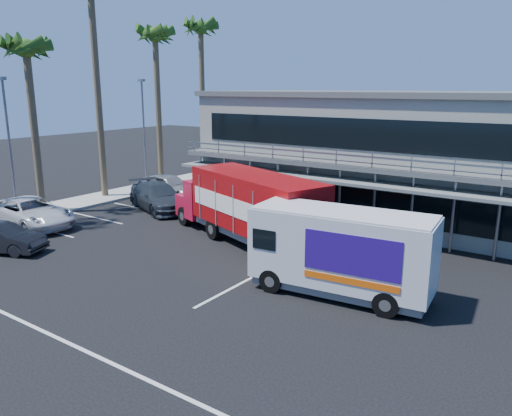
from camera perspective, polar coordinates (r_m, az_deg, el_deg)
The scene contains 15 objects.
ground at distance 20.55m, azimuth -7.58°, elevation -8.01°, with size 120.00×120.00×0.00m, color black.
building at distance 30.86m, azimuth 15.72°, elevation 5.92°, with size 22.40×12.00×7.30m.
curb_strip at distance 35.22m, azimuth -19.17°, elevation 0.66°, with size 3.00×32.00×0.16m, color #A5A399.
palm_c at distance 32.72m, azimuth -24.72°, elevation 15.39°, with size 2.80×2.80×10.75m.
palm_d at distance 36.16m, azimuth -18.32°, elevation 21.38°, with size 2.80×2.80×14.75m.
palm_e at distance 38.80m, azimuth -11.42°, elevation 17.89°, with size 2.80×2.80×12.25m.
palm_f at distance 43.14m, azimuth -6.32°, elevation 18.81°, with size 2.80×2.80×13.25m.
light_pole_near at distance 31.22m, azimuth -26.35°, elevation 6.67°, with size 0.50×0.25×8.09m.
light_pole_far at distance 37.07m, azimuth -12.68°, elevation 8.63°, with size 0.50×0.25×8.09m.
red_truck at distance 24.40m, azimuth -0.98°, elevation 0.38°, with size 10.67×5.87×3.53m.
white_van at distance 18.54m, azimuth 9.69°, elevation -4.90°, with size 6.80×2.93×3.22m.
parked_car_b at distance 26.20m, azimuth -27.08°, elevation -3.09°, with size 1.42×4.07×1.34m, color black.
parked_car_c at distance 30.26m, azimuth -24.37°, elevation -0.46°, with size 2.66×5.77×1.60m, color silver.
parked_car_d at distance 31.91m, azimuth -11.09°, elevation 1.27°, with size 2.34×5.75×1.67m, color #2A3138.
parked_car_e at distance 35.21m, azimuth -10.01°, elevation 2.49°, with size 2.00×4.98×1.70m, color gray.
Camera 1 is at (13.02, -13.99, 7.56)m, focal length 35.00 mm.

